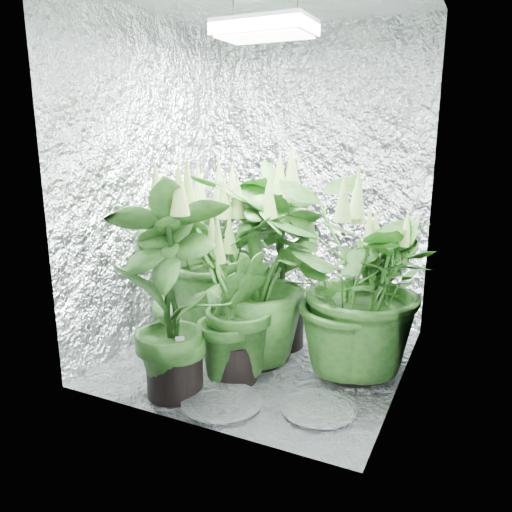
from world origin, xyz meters
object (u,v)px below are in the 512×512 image
at_px(plant_d, 256,278).
at_px(circulation_fan, 381,321).
at_px(plant_g, 233,307).
at_px(grow_lamp, 264,28).
at_px(plant_c, 383,293).
at_px(plant_b, 280,259).
at_px(plant_e, 356,283).
at_px(plant_a, 220,251).
at_px(plant_f, 171,290).

distance_m(plant_d, circulation_fan, 0.90).
bearing_deg(plant_d, plant_g, -92.34).
xyz_separation_m(plant_g, circulation_fan, (0.62, 0.81, -0.26)).
relative_size(grow_lamp, plant_c, 0.55).
relative_size(plant_b, plant_e, 0.95).
distance_m(plant_b, plant_c, 0.64).
distance_m(plant_e, circulation_fan, 0.62).
distance_m(plant_a, plant_b, 0.49).
relative_size(plant_e, plant_f, 1.07).
height_order(plant_b, circulation_fan, plant_b).
bearing_deg(plant_g, circulation_fan, 52.77).
bearing_deg(circulation_fan, plant_e, -90.73).
xyz_separation_m(plant_a, plant_d, (0.45, -0.38, -0.03)).
height_order(plant_c, plant_g, plant_g).
relative_size(plant_b, circulation_fan, 3.36).
distance_m(plant_a, plant_g, 0.78).
bearing_deg(circulation_fan, plant_d, -132.20).
xyz_separation_m(plant_a, plant_f, (0.23, -0.89, 0.02)).
xyz_separation_m(plant_c, plant_d, (-0.65, -0.34, 0.09)).
bearing_deg(plant_f, plant_c, 44.50).
height_order(plant_b, plant_f, plant_b).
bearing_deg(plant_a, plant_c, -2.43).
distance_m(plant_c, plant_e, 0.31).
xyz_separation_m(grow_lamp, plant_g, (-0.02, -0.34, -1.41)).
relative_size(grow_lamp, plant_a, 0.44).
height_order(plant_c, plant_f, plant_f).
distance_m(grow_lamp, plant_a, 1.40).
bearing_deg(plant_e, plant_g, -150.18).
distance_m(plant_d, plant_g, 0.27).
bearing_deg(plant_b, circulation_fan, 25.84).
bearing_deg(plant_b, plant_g, -94.36).
height_order(grow_lamp, plant_d, grow_lamp).
xyz_separation_m(plant_c, plant_g, (-0.66, -0.59, 0.00)).
height_order(plant_e, plant_g, plant_e).
xyz_separation_m(plant_e, plant_g, (-0.57, -0.32, -0.12)).
relative_size(plant_a, circulation_fan, 3.15).
height_order(plant_g, circulation_fan, plant_g).
distance_m(grow_lamp, plant_f, 1.42).
relative_size(plant_a, plant_g, 1.25).
relative_size(grow_lamp, plant_f, 0.42).
xyz_separation_m(grow_lamp, plant_d, (-0.01, -0.09, -1.32)).
distance_m(plant_b, plant_e, 0.57).
distance_m(plant_e, plant_g, 0.66).
bearing_deg(plant_g, grow_lamp, 86.67).
xyz_separation_m(plant_a, circulation_fan, (1.05, 0.18, -0.39)).
relative_size(plant_a, plant_f, 0.96).
bearing_deg(plant_c, plant_g, -138.25).
bearing_deg(plant_e, plant_d, -172.71).
relative_size(plant_d, plant_f, 0.93).
xyz_separation_m(plant_c, plant_f, (-0.86, -0.85, 0.14)).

